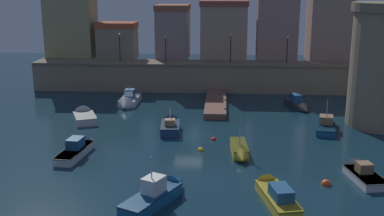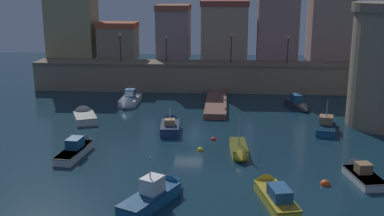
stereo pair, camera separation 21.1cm
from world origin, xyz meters
The scene contains 21 objects.
ground_plane centered at (0.00, 0.00, 0.00)m, with size 100.33×100.33×0.00m, color #112D3D.
quay_wall centered at (0.00, 18.52, 1.79)m, with size 41.21×3.91×3.56m.
old_town_backdrop centered at (-0.08, 22.65, 7.47)m, with size 39.37×5.87×9.66m.
pier_dock centered at (2.22, 10.91, 0.29)m, with size 2.25×11.62×0.70m.
quay_lamp_0 centered at (-9.94, 18.52, 5.87)m, with size 0.32×0.32×3.50m.
quay_lamp_1 centered at (-4.19, 18.52, 5.73)m, with size 0.32×0.32×3.25m.
quay_lamp_2 centered at (3.82, 18.52, 5.90)m, with size 0.32×0.32×3.55m.
quay_lamp_3 centered at (10.68, 18.52, 5.77)m, with size 0.32×0.32×3.31m.
moored_boat_0 centered at (12.57, 3.28, 0.40)m, with size 2.79×6.06×3.34m.
moored_boat_1 centered at (-8.28, -5.10, 0.43)m, with size 1.99×5.96×1.77m.
moored_boat_2 centered at (-1.75, 1.41, 0.46)m, with size 1.94×4.60×2.60m.
moored_boat_3 centered at (-10.60, 4.23, 0.37)m, with size 3.37×4.59×1.79m.
moored_boat_4 centered at (4.36, -4.85, 0.41)m, with size 1.46×4.56×3.11m.
moored_boat_5 centered at (11.14, 10.29, 0.37)m, with size 2.45×5.45×1.76m.
moored_boat_6 centered at (-7.42, 10.34, 0.43)m, with size 1.91×5.60×2.51m.
moored_boat_7 centered at (12.48, -8.52, 0.35)m, with size 2.37×4.80×1.72m.
moored_boat_8 centered at (6.21, -12.40, 0.44)m, with size 2.74×6.10×1.72m.
moored_boat_9 centered at (-0.84, -13.20, 0.53)m, with size 3.96×6.02×3.45m.
mooring_buoy_0 centered at (2.24, -1.12, 0.00)m, with size 0.46×0.46×0.46m, color red.
mooring_buoy_1 centered at (1.27, -3.88, 0.00)m, with size 0.52×0.52×0.52m, color yellow.
mooring_buoy_2 centered at (9.92, -10.02, 0.00)m, with size 0.69×0.69×0.69m, color #EA4C19.
Camera 1 is at (2.97, -39.89, 12.90)m, focal length 44.56 mm.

